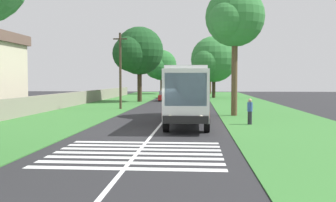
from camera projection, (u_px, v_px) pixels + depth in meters
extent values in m
plane|color=#262628|center=(153.00, 133.00, 21.34)|extent=(160.00, 160.00, 0.00)
cube|color=#387533|center=(85.00, 111.00, 36.89)|extent=(120.00, 8.00, 0.04)
cube|color=#387533|center=(260.00, 112.00, 35.67)|extent=(120.00, 8.00, 0.04)
cube|color=silver|center=(171.00, 112.00, 36.28)|extent=(110.00, 0.16, 0.01)
cube|color=white|center=(188.00, 93.00, 25.70)|extent=(11.00, 2.50, 2.90)
cube|color=slate|center=(188.00, 85.00, 25.97)|extent=(9.68, 2.54, 0.85)
cube|color=slate|center=(186.00, 89.00, 20.24)|extent=(0.08, 2.20, 1.74)
cube|color=red|center=(188.00, 108.00, 25.75)|extent=(10.78, 2.53, 0.36)
cube|color=white|center=(188.00, 69.00, 25.62)|extent=(10.56, 2.30, 0.18)
cube|color=black|center=(186.00, 120.00, 20.21)|extent=(0.16, 2.40, 0.40)
sphere|color=#F2EDCC|center=(170.00, 117.00, 20.32)|extent=(0.24, 0.24, 0.24)
sphere|color=#F2EDCC|center=(201.00, 117.00, 20.20)|extent=(0.24, 0.24, 0.24)
cylinder|color=black|center=(166.00, 122.00, 21.98)|extent=(1.10, 0.32, 1.10)
cylinder|color=black|center=(174.00, 112.00, 29.35)|extent=(1.10, 0.32, 1.10)
cylinder|color=black|center=(207.00, 123.00, 21.81)|extent=(1.10, 0.32, 1.10)
cylinder|color=black|center=(204.00, 112.00, 29.18)|extent=(1.10, 0.32, 1.10)
cube|color=silver|center=(124.00, 169.00, 12.83)|extent=(0.45, 6.80, 0.01)
cube|color=silver|center=(129.00, 163.00, 13.72)|extent=(0.45, 6.80, 0.01)
cube|color=silver|center=(133.00, 158.00, 14.62)|extent=(0.45, 6.80, 0.01)
cube|color=silver|center=(137.00, 153.00, 15.51)|extent=(0.45, 6.80, 0.01)
cube|color=silver|center=(140.00, 149.00, 16.41)|extent=(0.45, 6.80, 0.01)
cube|color=silver|center=(143.00, 146.00, 17.31)|extent=(0.45, 6.80, 0.01)
cube|color=silver|center=(146.00, 143.00, 18.20)|extent=(0.45, 6.80, 0.01)
cube|color=silver|center=(192.00, 101.00, 45.73)|extent=(4.30, 1.75, 0.70)
cube|color=slate|center=(192.00, 95.00, 45.60)|extent=(2.00, 1.61, 0.55)
cylinder|color=black|center=(185.00, 103.00, 44.46)|extent=(0.64, 0.22, 0.64)
cylinder|color=black|center=(186.00, 102.00, 47.15)|extent=(0.64, 0.22, 0.64)
cylinder|color=black|center=(199.00, 103.00, 44.34)|extent=(0.64, 0.22, 0.64)
cylinder|color=black|center=(199.00, 102.00, 47.03)|extent=(0.64, 0.22, 0.64)
cube|color=#B21E1E|center=(166.00, 97.00, 55.10)|extent=(4.30, 1.75, 0.70)
cube|color=slate|center=(166.00, 93.00, 54.97)|extent=(2.00, 1.61, 0.55)
cylinder|color=black|center=(159.00, 99.00, 53.83)|extent=(0.64, 0.22, 0.64)
cylinder|color=black|center=(161.00, 98.00, 56.51)|extent=(0.64, 0.22, 0.64)
cylinder|color=black|center=(170.00, 99.00, 53.71)|extent=(0.64, 0.22, 0.64)
cylinder|color=black|center=(172.00, 98.00, 56.40)|extent=(0.64, 0.22, 0.64)
cube|color=navy|center=(193.00, 96.00, 60.18)|extent=(4.30, 1.75, 0.70)
cube|color=slate|center=(193.00, 92.00, 60.04)|extent=(2.00, 1.61, 0.55)
cylinder|color=black|center=(188.00, 97.00, 58.90)|extent=(0.64, 0.22, 0.64)
cylinder|color=black|center=(189.00, 97.00, 61.59)|extent=(0.64, 0.22, 0.64)
cylinder|color=black|center=(198.00, 97.00, 58.78)|extent=(0.64, 0.22, 0.64)
cylinder|color=black|center=(198.00, 97.00, 61.47)|extent=(0.64, 0.22, 0.64)
cube|color=gold|center=(192.00, 94.00, 66.82)|extent=(4.30, 1.75, 0.70)
cube|color=slate|center=(192.00, 91.00, 66.69)|extent=(2.00, 1.61, 0.55)
cylinder|color=black|center=(187.00, 96.00, 65.54)|extent=(0.64, 0.22, 0.64)
cylinder|color=black|center=(188.00, 95.00, 68.23)|extent=(0.64, 0.22, 0.64)
cylinder|color=black|center=(197.00, 96.00, 65.43)|extent=(0.64, 0.22, 0.64)
cylinder|color=black|center=(197.00, 95.00, 68.12)|extent=(0.64, 0.22, 0.64)
cube|color=teal|center=(175.00, 88.00, 75.43)|extent=(6.00, 2.10, 2.10)
cube|color=slate|center=(176.00, 86.00, 75.61)|extent=(5.04, 2.13, 0.70)
cube|color=slate|center=(175.00, 87.00, 72.46)|extent=(0.06, 1.76, 1.18)
cylinder|color=black|center=(170.00, 94.00, 73.67)|extent=(0.76, 0.24, 0.76)
cylinder|color=black|center=(171.00, 93.00, 77.46)|extent=(0.76, 0.24, 0.76)
cylinder|color=black|center=(180.00, 94.00, 73.53)|extent=(0.76, 0.24, 0.76)
cylinder|color=black|center=(181.00, 93.00, 77.31)|extent=(0.76, 0.24, 0.76)
cylinder|color=#4C3826|center=(161.00, 84.00, 82.51)|extent=(0.50, 0.50, 4.35)
sphere|color=#286B2D|center=(161.00, 65.00, 82.30)|extent=(6.44, 6.44, 6.44)
sphere|color=#286B2D|center=(162.00, 68.00, 84.25)|extent=(4.57, 4.57, 4.57)
sphere|color=#286B2D|center=(156.00, 67.00, 80.80)|extent=(4.77, 4.77, 4.77)
cylinder|color=#3D2D1E|center=(140.00, 83.00, 52.31)|extent=(0.60, 0.60, 5.08)
sphere|color=#19471E|center=(139.00, 51.00, 52.08)|extent=(6.44, 6.44, 6.44)
sphere|color=#19471E|center=(142.00, 55.00, 54.03)|extent=(4.33, 4.33, 4.33)
sphere|color=#19471E|center=(130.00, 54.00, 50.58)|extent=(4.67, 4.67, 4.67)
cylinder|color=brown|center=(234.00, 75.00, 31.62)|extent=(0.49, 0.49, 6.69)
sphere|color=#337A38|center=(235.00, 17.00, 31.37)|extent=(4.79, 4.79, 4.79)
sphere|color=#337A38|center=(233.00, 24.00, 32.82)|extent=(3.22, 3.22, 3.22)
sphere|color=#337A38|center=(227.00, 19.00, 30.25)|extent=(2.87, 2.87, 2.87)
cylinder|color=#3D2D1E|center=(214.00, 85.00, 64.04)|extent=(0.56, 0.56, 4.28)
sphere|color=#337A38|center=(214.00, 59.00, 63.82)|extent=(7.57, 7.57, 7.57)
sphere|color=#337A38|center=(213.00, 63.00, 66.11)|extent=(5.47, 5.47, 5.47)
sphere|color=#337A38|center=(207.00, 62.00, 62.05)|extent=(4.45, 4.45, 4.45)
cylinder|color=brown|center=(210.00, 79.00, 82.57)|extent=(0.56, 0.56, 6.42)
sphere|color=#286B2D|center=(210.00, 58.00, 82.33)|extent=(4.62, 4.62, 4.62)
sphere|color=#286B2D|center=(210.00, 60.00, 83.73)|extent=(2.66, 2.66, 2.66)
sphere|color=#286B2D|center=(207.00, 59.00, 81.25)|extent=(2.92, 2.92, 2.92)
cylinder|color=#473828|center=(120.00, 71.00, 38.93)|extent=(0.24, 0.24, 7.63)
cube|color=#3D3326|center=(120.00, 39.00, 38.76)|extent=(0.12, 1.40, 0.12)
cube|color=gray|center=(68.00, 100.00, 42.08)|extent=(70.00, 0.40, 1.53)
cylinder|color=#26262D|center=(250.00, 118.00, 25.38)|extent=(0.28, 0.28, 0.85)
cylinder|color=#334C99|center=(250.00, 107.00, 25.34)|extent=(0.34, 0.34, 0.60)
sphere|color=tan|center=(250.00, 100.00, 25.32)|extent=(0.24, 0.24, 0.24)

